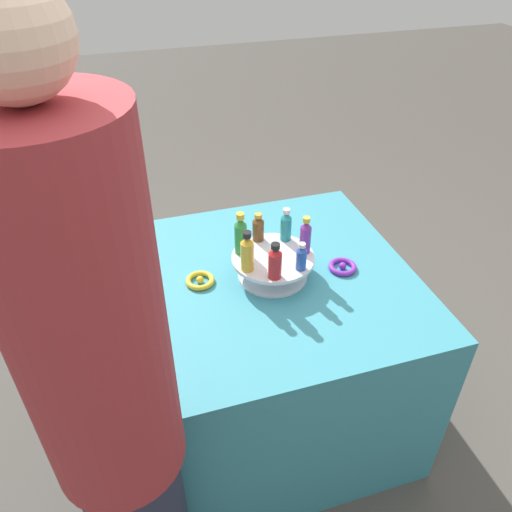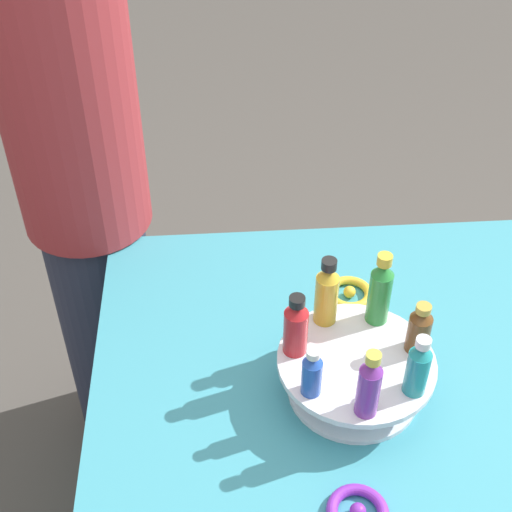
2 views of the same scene
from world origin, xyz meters
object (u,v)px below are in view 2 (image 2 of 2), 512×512
(bottle_purple, at_px, (369,386))
(bottle_blue, at_px, (312,373))
(bottle_brown, at_px, (419,329))
(ribbon_bow_purple, at_px, (358,512))
(display_stand, at_px, (355,373))
(person_figure, at_px, (80,165))
(bottle_red, at_px, (296,327))
(bottle_teal, at_px, (418,367))
(bottle_green, at_px, (380,291))
(ribbon_bow_gold, at_px, (349,293))
(bottle_gold, at_px, (327,293))

(bottle_purple, xyz_separation_m, bottle_blue, (-0.05, -0.08, -0.02))
(bottle_brown, height_order, ribbon_bow_purple, bottle_brown)
(display_stand, xyz_separation_m, person_figure, (-0.55, -0.53, 0.10))
(bottle_red, height_order, bottle_blue, bottle_red)
(bottle_teal, height_order, bottle_green, bottle_green)
(bottle_brown, bearing_deg, bottle_teal, -16.03)
(bottle_teal, height_order, bottle_red, bottle_red)
(bottle_teal, bearing_deg, bottle_blue, -93.18)
(bottle_green, bearing_deg, ribbon_bow_gold, -173.51)
(bottle_purple, height_order, bottle_red, bottle_purple)
(ribbon_bow_purple, height_order, ribbon_bow_gold, same)
(bottle_red, bearing_deg, bottle_purple, 35.39)
(person_figure, bearing_deg, ribbon_bow_purple, -12.09)
(bottle_purple, bearing_deg, bottle_green, 163.97)
(bottle_gold, relative_size, ribbon_bow_gold, 1.45)
(bottle_purple, relative_size, person_figure, 0.08)
(bottle_teal, bearing_deg, bottle_green, -170.32)
(bottle_purple, relative_size, ribbon_bow_purple, 1.37)
(bottle_brown, height_order, bottle_red, bottle_red)
(display_stand, height_order, person_figure, person_figure)
(bottle_green, bearing_deg, bottle_blue, -41.75)
(bottle_teal, distance_m, bottle_gold, 0.21)
(person_figure, bearing_deg, ribbon_bow_gold, 17.76)
(bottle_purple, bearing_deg, ribbon_bow_purple, -12.46)
(ribbon_bow_purple, bearing_deg, bottle_purple, 167.54)
(bottle_gold, bearing_deg, ribbon_bow_purple, 0.99)
(bottle_brown, relative_size, bottle_red, 0.82)
(bottle_purple, xyz_separation_m, bottle_brown, (-0.13, 0.11, -0.01))
(bottle_gold, height_order, bottle_blue, bottle_gold)
(display_stand, distance_m, ribbon_bow_purple, 0.25)
(bottle_blue, height_order, person_figure, person_figure)
(bottle_green, relative_size, ribbon_bow_purple, 1.55)
(bottle_brown, bearing_deg, person_figure, -129.77)
(bottle_gold, bearing_deg, bottle_blue, -16.03)
(ribbon_bow_purple, bearing_deg, person_figure, -148.13)
(bottle_teal, bearing_deg, ribbon_bow_purple, -34.42)
(bottle_gold, bearing_deg, person_figure, -132.57)
(bottle_green, bearing_deg, bottle_brown, 35.39)
(bottle_purple, bearing_deg, bottle_brown, 138.25)
(bottle_purple, relative_size, ribbon_bow_gold, 1.38)
(bottle_brown, relative_size, bottle_green, 0.68)
(display_stand, distance_m, ribbon_bow_gold, 0.25)
(ribbon_bow_gold, bearing_deg, bottle_red, -33.37)
(bottle_blue, xyz_separation_m, ribbon_bow_gold, (-0.31, 0.12, -0.12))
(bottle_green, height_order, ribbon_bow_purple, bottle_green)
(ribbon_bow_purple, relative_size, ribbon_bow_gold, 1.00)
(display_stand, distance_m, bottle_purple, 0.15)
(bottle_red, distance_m, ribbon_bow_purple, 0.31)
(bottle_teal, relative_size, ribbon_bow_purple, 1.24)
(bottle_gold, relative_size, person_figure, 0.08)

